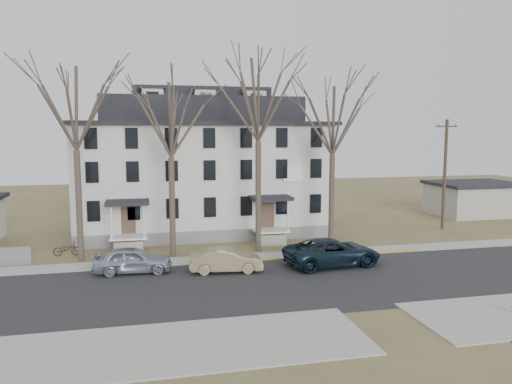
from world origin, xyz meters
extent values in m
plane|color=brown|center=(0.00, 0.00, 0.00)|extent=(120.00, 120.00, 0.00)
cube|color=#27272A|center=(0.00, 2.00, 0.00)|extent=(120.00, 10.00, 0.04)
cube|color=#A09F97|center=(0.00, 8.00, 0.00)|extent=(120.00, 2.00, 0.08)
cube|color=#A09F97|center=(-8.00, -5.00, 0.00)|extent=(20.00, 5.00, 0.08)
cube|color=gold|center=(5.00, 7.10, 0.00)|extent=(14.00, 0.25, 0.06)
cube|color=slate|center=(-2.00, 18.00, 0.50)|extent=(20.00, 10.00, 1.00)
cube|color=silver|center=(-2.00, 18.00, 5.00)|extent=(20.00, 10.00, 8.00)
cube|color=black|center=(-2.00, 18.00, 9.10)|extent=(20.80, 10.80, 0.30)
cube|color=black|center=(-2.00, 18.00, 10.25)|extent=(16.00, 7.00, 2.00)
cube|color=black|center=(-2.00, 18.00, 11.65)|extent=(11.00, 4.50, 0.80)
cube|color=white|center=(-8.00, 12.04, 1.00)|extent=(2.60, 2.00, 0.16)
cube|color=white|center=(2.50, 12.04, 1.00)|extent=(2.60, 2.00, 0.16)
cube|color=white|center=(4.50, 12.92, 5.20)|extent=(1.60, 0.08, 1.20)
cube|color=#A09F97|center=(26.00, 20.00, 1.50)|extent=(8.00, 6.00, 3.00)
cube|color=black|center=(26.00, 20.00, 3.20)|extent=(8.50, 6.50, 0.30)
cylinder|color=#473B31|center=(-11.00, 9.80, 3.64)|extent=(0.40, 0.40, 7.28)
cylinder|color=#473B31|center=(-5.00, 9.80, 3.38)|extent=(0.40, 0.40, 6.76)
cylinder|color=#473B31|center=(1.00, 9.80, 3.90)|extent=(0.40, 0.40, 7.80)
cylinder|color=#473B31|center=(6.50, 9.80, 3.38)|extent=(0.40, 0.40, 6.76)
cylinder|color=#3D3023|center=(18.50, 14.00, 4.75)|extent=(0.28, 0.28, 9.50)
cube|color=#3D3023|center=(18.50, 14.00, 8.90)|extent=(2.00, 0.12, 0.12)
imported|color=#99A0B1|center=(-7.62, 6.07, 0.79)|extent=(4.73, 2.14, 1.58)
imported|color=#8D7F59|center=(-2.12, 4.97, 0.73)|extent=(4.55, 2.01, 1.45)
imported|color=black|center=(4.69, 4.91, 0.86)|extent=(6.43, 3.45, 1.72)
imported|color=black|center=(-12.09, 11.28, 0.47)|extent=(1.79, 0.64, 0.94)
camera|label=1|loc=(-6.93, -24.07, 8.53)|focal=35.00mm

